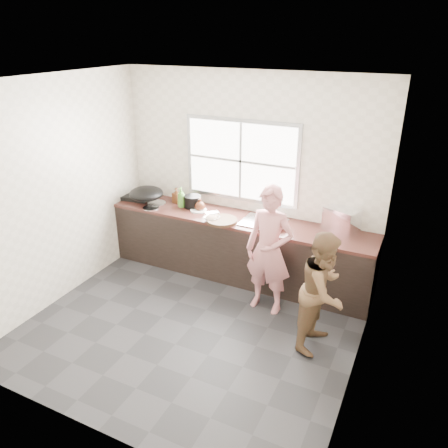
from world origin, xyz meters
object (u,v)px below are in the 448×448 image
at_px(bowl_crabs, 279,226).
at_px(pot_lid_left, 151,208).
at_px(plate_food, 199,210).
at_px(pot_lid_right, 156,203).
at_px(burner, 138,196).
at_px(bowl_mince, 212,218).
at_px(glass_jar, 184,199).
at_px(person_side, 323,291).
at_px(cutting_board, 222,221).
at_px(dish_rack, 342,219).
at_px(bowl_held, 263,227).
at_px(woman, 269,254).
at_px(wok, 146,194).
at_px(bottle_brown_tall, 177,196).
at_px(bottle_green, 181,197).
at_px(bottle_brown_short, 200,205).
at_px(black_pot, 193,202).

height_order(bowl_crabs, pot_lid_left, bowl_crabs).
relative_size(plate_food, pot_lid_right, 0.83).
height_order(burner, pot_lid_right, burner).
relative_size(bowl_crabs, pot_lid_left, 0.82).
bearing_deg(bowl_mince, glass_jar, 147.74).
distance_m(person_side, glass_jar, 2.61).
xyz_separation_m(cutting_board, dish_rack, (1.43, 0.41, 0.13)).
relative_size(bowl_mince, pot_lid_left, 0.88).
bearing_deg(plate_food, bowl_held, -10.42).
distance_m(woman, person_side, 0.84).
relative_size(cutting_board, wok, 0.82).
xyz_separation_m(bottle_brown_tall, burner, (-0.62, -0.08, -0.07)).
relative_size(glass_jar, wok, 0.22).
bearing_deg(burner, dish_rack, 2.83).
relative_size(bottle_green, burner, 0.73).
distance_m(bottle_brown_short, wok, 0.82).
relative_size(glass_jar, burner, 0.27).
bearing_deg(pot_lid_left, woman, -10.32).
bearing_deg(black_pot, woman, -24.62).
bearing_deg(person_side, glass_jar, 72.08).
xyz_separation_m(person_side, bowl_crabs, (-0.81, 0.88, 0.23)).
bearing_deg(cutting_board, black_pot, 154.16).
xyz_separation_m(black_pot, bottle_brown_short, (0.15, -0.06, -0.00)).
xyz_separation_m(woman, bottle_brown_short, (-1.23, 0.57, 0.21)).
relative_size(person_side, glass_jar, 12.54).
xyz_separation_m(bottle_brown_tall, glass_jar, (0.09, 0.07, -0.05)).
height_order(burner, wok, wok).
xyz_separation_m(glass_jar, wok, (-0.45, -0.29, 0.10)).
xyz_separation_m(bowl_held, bottle_green, (-1.30, 0.21, 0.11)).
xyz_separation_m(glass_jar, burner, (-0.71, -0.15, -0.02)).
distance_m(bottle_green, dish_rack, 2.18).
relative_size(black_pot, bottle_green, 0.82).
bearing_deg(wok, bowl_mince, -6.48).
bearing_deg(woman, person_side, -23.50).
distance_m(plate_food, bottle_green, 0.32).
relative_size(bowl_held, bottle_brown_tall, 1.06).
xyz_separation_m(person_side, black_pot, (-2.12, 1.01, 0.29)).
height_order(person_side, pot_lid_right, person_side).
bearing_deg(burner, black_pot, 1.37).
height_order(bowl_mince, wok, wok).
bearing_deg(burner, bottle_green, -2.56).
bearing_deg(person_side, bottle_green, 75.26).
height_order(plate_food, bottle_brown_short, bottle_brown_short).
distance_m(bottle_green, wok, 0.52).
xyz_separation_m(woman, wok, (-2.03, 0.47, 0.28)).
bearing_deg(bowl_held, dish_rack, 24.03).
distance_m(person_side, cutting_board, 1.70).
bearing_deg(burner, wok, -28.57).
distance_m(bowl_held, plate_food, 1.03).
height_order(person_side, burner, person_side).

